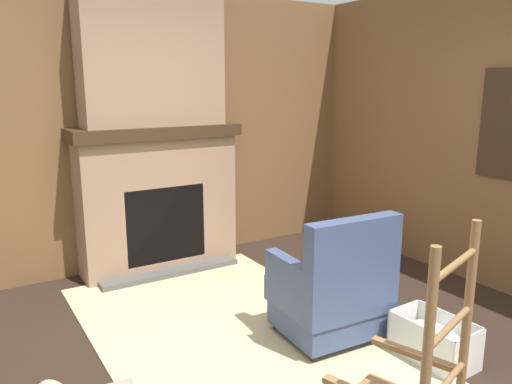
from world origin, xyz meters
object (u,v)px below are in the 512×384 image
Objects in this scene: armchair at (333,292)px; firewood_stack at (338,253)px; laundry_basket at (434,340)px; oil_lamp_vase at (133,117)px; storage_case at (199,116)px.

armchair is 2.10× the size of firewood_stack.
laundry_basket is 3.10m from oil_lamp_vase.
laundry_basket is 2.93m from storage_case.
laundry_basket reaches higher than firewood_stack.
storage_case is (-2.01, -0.05, 1.11)m from armchair.
oil_lamp_vase reaches higher than armchair.
oil_lamp_vase is at bearing -90.01° from storage_case.
armchair is at bearing -146.36° from laundry_basket.
armchair reaches higher than firewood_stack.
firewood_stack is 1.75m from laundry_basket.
oil_lamp_vase is 0.66m from storage_case.
firewood_stack is 0.84× the size of laundry_basket.
firewood_stack is 1.62× the size of storage_case.
armchair is at bearing -42.54° from firewood_stack.
storage_case is (0.00, 0.66, -0.02)m from oil_lamp_vase.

